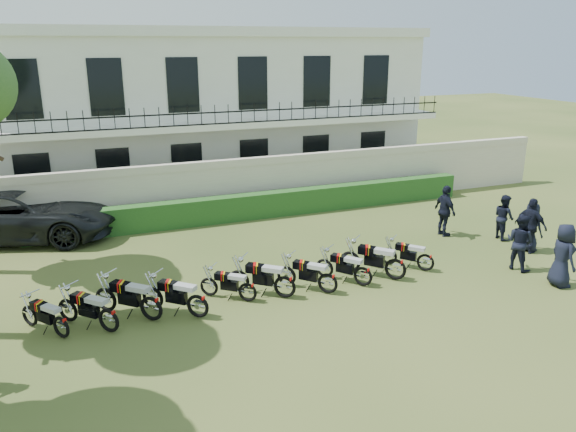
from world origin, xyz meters
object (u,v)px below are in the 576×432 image
at_px(motorcycle_4, 248,288).
at_px(officer_3, 531,227).
at_px(motorcycle_7, 363,272).
at_px(motorcycle_1, 108,315).
at_px(motorcycle_6, 328,278).
at_px(motorcycle_9, 426,258).
at_px(officer_0, 563,255).
at_px(motorcycle_0, 61,322).
at_px(officer_4, 504,217).
at_px(motorcycle_8, 396,264).
at_px(officer_2, 531,226).
at_px(suv, 20,214).
at_px(motorcycle_5, 285,282).
at_px(motorcycle_2, 151,303).
at_px(officer_1, 520,242).
at_px(officer_5, 445,211).
at_px(motorcycle_3, 198,301).

height_order(motorcycle_4, officer_3, officer_3).
relative_size(motorcycle_7, officer_3, 0.89).
xyz_separation_m(motorcycle_1, officer_3, (13.72, 0.64, 0.35)).
xyz_separation_m(motorcycle_6, motorcycle_9, (3.49, 0.35, -0.04)).
height_order(motorcycle_4, motorcycle_6, motorcycle_6).
height_order(motorcycle_9, officer_0, officer_0).
distance_m(motorcycle_0, officer_4, 14.92).
distance_m(motorcycle_8, officer_2, 5.43).
bearing_deg(motorcycle_1, suv, 61.77).
bearing_deg(motorcycle_6, motorcycle_5, 128.21).
bearing_deg(motorcycle_6, motorcycle_2, 134.21).
distance_m(motorcycle_8, officer_0, 4.73).
relative_size(motorcycle_9, officer_4, 0.84).
bearing_deg(motorcycle_4, motorcycle_6, -58.87).
bearing_deg(motorcycle_8, motorcycle_2, 136.99).
relative_size(officer_1, officer_5, 0.95).
height_order(suv, officer_5, officer_5).
distance_m(motorcycle_2, officer_5, 11.28).
xyz_separation_m(motorcycle_9, officer_1, (2.78, -0.89, 0.46)).
xyz_separation_m(motorcycle_4, motorcycle_9, (5.74, 0.01, 0.01)).
distance_m(motorcycle_4, officer_5, 8.75).
distance_m(motorcycle_2, officer_0, 11.54).
relative_size(motorcycle_0, motorcycle_4, 1.04).
relative_size(motorcycle_1, motorcycle_2, 0.93).
height_order(motorcycle_4, motorcycle_7, motorcycle_7).
bearing_deg(officer_1, officer_2, -71.23).
relative_size(motorcycle_9, officer_1, 0.76).
distance_m(motorcycle_5, motorcycle_7, 2.39).
relative_size(motorcycle_7, officer_5, 0.79).
bearing_deg(motorcycle_7, motorcycle_2, 140.84).
distance_m(motorcycle_7, officer_1, 5.17).
bearing_deg(motorcycle_5, motorcycle_2, 129.37).
height_order(motorcycle_3, officer_3, officer_3).
height_order(motorcycle_5, officer_1, officer_1).
relative_size(suv, officer_2, 3.52).
height_order(motorcycle_9, officer_4, officer_4).
bearing_deg(officer_4, motorcycle_8, 116.35).
bearing_deg(motorcycle_9, officer_5, 4.41).
distance_m(officer_2, officer_4, 1.45).
distance_m(motorcycle_0, motorcycle_9, 10.46).
distance_m(motorcycle_2, officer_2, 12.51).
bearing_deg(officer_4, officer_0, 169.39).
height_order(motorcycle_5, officer_5, officer_5).
height_order(motorcycle_9, officer_2, officer_2).
xyz_separation_m(motorcycle_2, motorcycle_5, (3.61, -0.01, -0.01)).
height_order(motorcycle_2, motorcycle_5, motorcycle_2).
distance_m(motorcycle_1, motorcycle_7, 7.05).
distance_m(motorcycle_0, suv, 8.25).
distance_m(motorcycle_0, officer_0, 13.63).
height_order(motorcycle_2, officer_2, officer_2).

